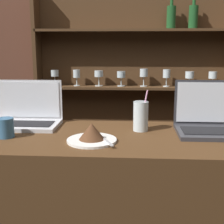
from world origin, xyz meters
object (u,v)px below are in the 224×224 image
laptop_near (26,116)px  laptop_far (209,121)px  coffee_cup (6,128)px  water_glass (141,116)px  cake_plate (92,135)px

laptop_near → laptop_far: laptop_far is taller
coffee_cup → laptop_far: bearing=9.2°
laptop_far → coffee_cup: bearing=-170.8°
laptop_near → laptop_far: (0.87, -0.07, 0.00)m
laptop_far → water_glass: size_ratio=1.55×
laptop_near → coffee_cup: (-0.02, -0.21, -0.01)m
laptop_near → water_glass: 0.57m
laptop_near → water_glass: bearing=-6.6°
laptop_far → cake_plate: 0.54m
water_glass → coffee_cup: (-0.58, -0.15, -0.03)m
laptop_near → cake_plate: bearing=-34.5°
water_glass → coffee_cup: water_glass is taller
cake_plate → water_glass: 0.28m
laptop_near → coffee_cup: size_ratio=4.02×
water_glass → laptop_near: bearing=173.4°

